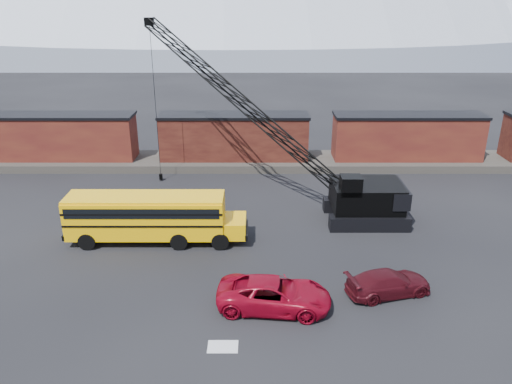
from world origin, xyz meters
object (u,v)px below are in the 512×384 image
(maroon_suv, at_px, (389,283))
(crawler_crane, at_px, (242,102))
(red_pickup, at_px, (274,294))
(school_bus, at_px, (152,216))

(maroon_suv, relative_size, crawler_crane, 0.24)
(maroon_suv, bearing_deg, red_pickup, 86.22)
(red_pickup, height_order, crawler_crane, crawler_crane)
(red_pickup, distance_m, crawler_crane, 16.35)
(maroon_suv, distance_m, crawler_crane, 17.18)
(maroon_suv, bearing_deg, crawler_crane, 15.63)
(red_pickup, bearing_deg, school_bus, 51.56)
(school_bus, distance_m, red_pickup, 10.72)
(red_pickup, distance_m, maroon_suv, 6.31)
(red_pickup, bearing_deg, maroon_suv, -72.44)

